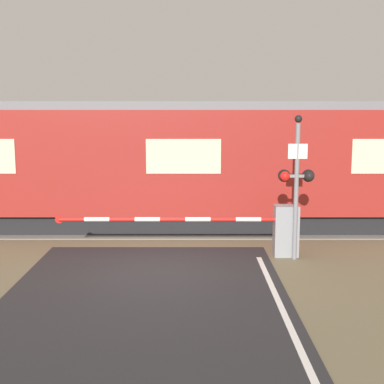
% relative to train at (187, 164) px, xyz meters
% --- Properties ---
extents(ground_plane, '(80.00, 80.00, 0.00)m').
position_rel_train_xyz_m(ground_plane, '(-0.67, -4.48, -1.99)').
color(ground_plane, '#6B6047').
extents(track_bed, '(36.00, 3.20, 0.13)m').
position_rel_train_xyz_m(track_bed, '(-0.67, 0.00, -1.96)').
color(track_bed, slate).
rests_on(track_bed, ground_plane).
extents(train, '(21.05, 2.74, 3.88)m').
position_rel_train_xyz_m(train, '(0.00, 0.00, 0.00)').
color(train, black).
rests_on(train, ground_plane).
extents(crossing_barrier, '(6.09, 0.44, 1.29)m').
position_rel_train_xyz_m(crossing_barrier, '(2.12, -3.25, -1.29)').
color(crossing_barrier, gray).
rests_on(crossing_barrier, ground_plane).
extents(signal_post, '(0.89, 0.26, 3.52)m').
position_rel_train_xyz_m(signal_post, '(2.77, -3.56, 0.02)').
color(signal_post, gray).
rests_on(signal_post, ground_plane).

